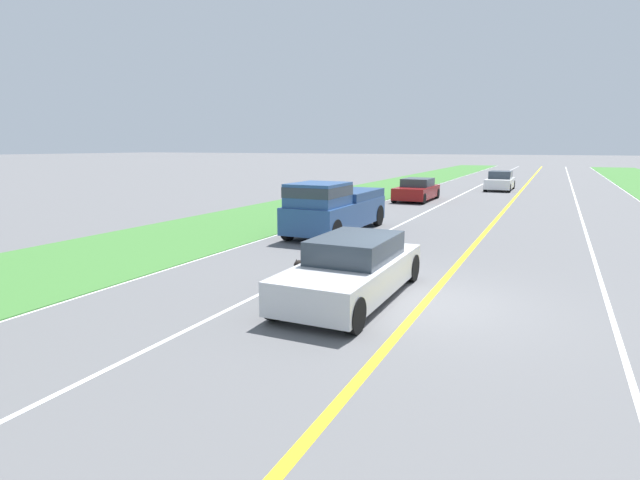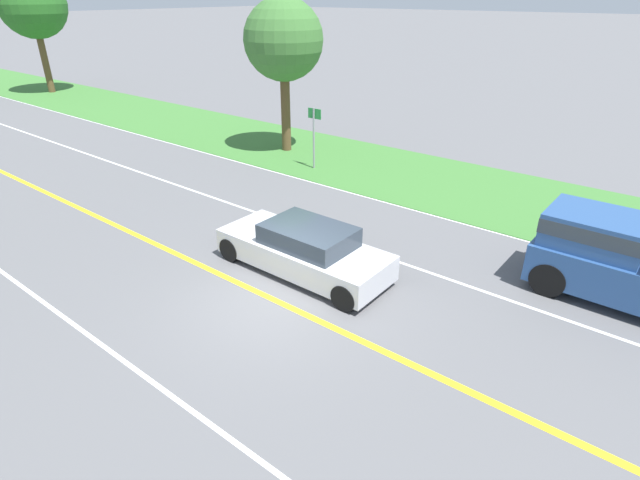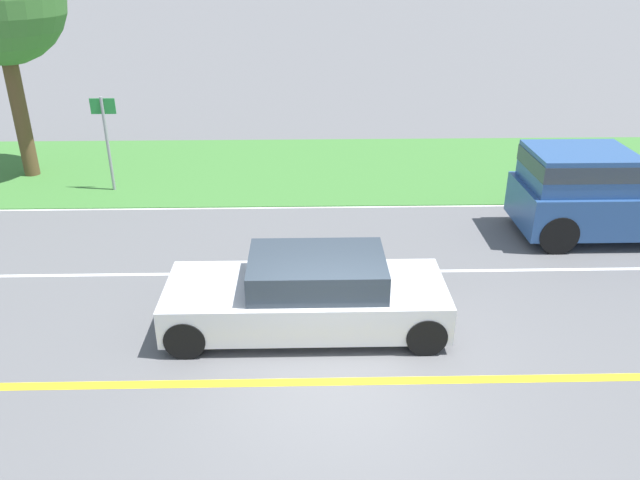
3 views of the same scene
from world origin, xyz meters
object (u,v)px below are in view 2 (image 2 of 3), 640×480
ego_car (304,250)px  street_sign (314,131)px  roadside_tree_right_far (32,5)px  roadside_tree_right_near (284,41)px  dog (328,237)px

ego_car → street_sign: street_sign is taller
roadside_tree_right_far → roadside_tree_right_near: bearing=-91.0°
ego_car → street_sign: bearing=37.3°
roadside_tree_right_near → street_sign: 4.36m
dog → street_sign: 7.69m
ego_car → roadside_tree_right_near: roadside_tree_right_near is taller
dog → roadside_tree_right_far: roadside_tree_right_far is taller
ego_car → roadside_tree_right_far: size_ratio=0.58×
ego_car → dog: 1.16m
roadside_tree_right_near → roadside_tree_right_far: 23.56m
ego_car → roadside_tree_right_far: bearing=74.8°
dog → ego_car: bearing=177.3°
roadside_tree_right_far → street_sign: bearing=-93.7°
dog → roadside_tree_right_near: size_ratio=0.19×
roadside_tree_right_far → dog: bearing=-103.3°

